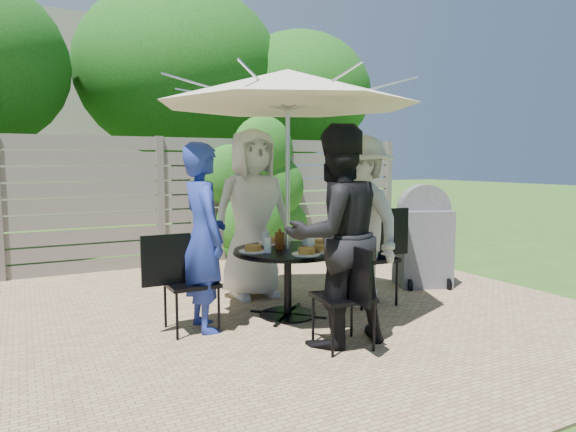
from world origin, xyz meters
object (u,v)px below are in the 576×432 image
person_right (360,222)px  chair_back (248,272)px  person_front (335,236)px  syrup_jug (280,240)px  person_back (253,214)px  chair_left (190,303)px  glass_right (306,238)px  glass_front (311,245)px  chair_right (370,276)px  plate_back (271,241)px  plate_extra (320,250)px  plate_right (320,244)px  bbq_grill (423,240)px  coffee_cup (286,239)px  patio_table (288,270)px  chair_front (344,318)px  glass_back (266,239)px  plate_left (253,249)px  glass_left (268,245)px  plate_front (306,252)px  person_left (204,238)px

person_right → chair_back: bearing=-139.3°
person_front → syrup_jug: 0.89m
person_back → chair_left: 1.43m
person_right → glass_right: size_ratio=12.56×
person_right → glass_front: bearing=-70.3°
chair_right → plate_back: (-0.97, 0.36, 0.39)m
chair_right → plate_extra: chair_right is taller
person_front → chair_right: size_ratio=1.78×
plate_right → bbq_grill: size_ratio=0.21×
chair_right → coffee_cup: 0.99m
patio_table → person_front: person_front is taller
chair_front → glass_back: chair_front is taller
person_front → coffee_cup: 1.07m
plate_left → glass_left: (0.10, -0.10, 0.05)m
chair_right → glass_back: size_ratio=7.18×
plate_back → bbq_grill: bearing=-0.4°
plate_front → person_left: bearing=156.7°
chair_right → plate_left: chair_right is taller
glass_front → syrup_jug: size_ratio=0.88×
plate_left → glass_right: size_ratio=1.86×
bbq_grill → person_right: bearing=-141.7°
plate_left → plate_right: 0.72m
patio_table → glass_back: 0.39m
person_left → bbq_grill: person_left is taller
plate_back → plate_left: same height
chair_front → syrup_jug: bearing=9.1°
glass_left → coffee_cup: size_ratio=1.17×
person_back → chair_left: person_back is taller
glass_left → bbq_grill: bbq_grill is taller
chair_left → plate_right: size_ratio=3.39×
glass_left → chair_right: bearing=4.9°
chair_left → bbq_grill: size_ratio=0.72×
person_back → glass_left: size_ratio=13.22×
person_back → coffee_cup: bearing=-80.7°
plate_left → coffee_cup: 0.51m
chair_right → person_right: 0.59m
plate_left → syrup_jug: bearing=9.6°
plate_front → plate_extra: 0.19m
coffee_cup → bbq_grill: size_ratio=0.10×
glass_front → person_left: bearing=164.6°
glass_left → person_left: bearing=169.7°
chair_right → person_front: bearing=44.1°
glass_front → bbq_grill: size_ratio=0.11×
person_front → person_right: size_ratio=1.02×
person_right → glass_front: size_ratio=12.56×
chair_front → glass_right: chair_front is taller
person_back → plate_right: 0.93m
plate_left → coffee_cup: (0.46, 0.22, 0.04)m
plate_front → syrup_jug: (-0.06, 0.41, 0.06)m
chair_back → plate_left: 1.12m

